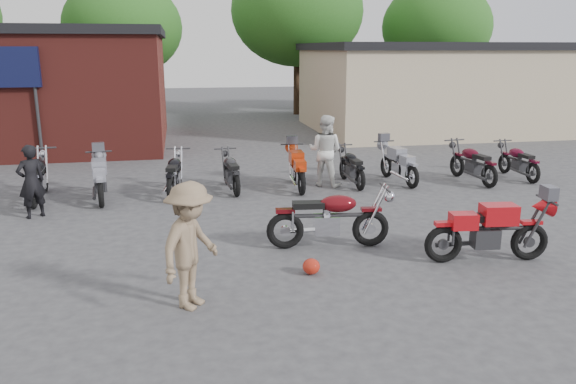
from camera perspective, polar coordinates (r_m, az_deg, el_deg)
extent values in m
plane|color=#3A3A3D|center=(9.60, 4.48, -7.31)|extent=(90.00, 90.00, 0.00)
cube|color=tan|center=(26.05, 14.05, 10.01)|extent=(10.00, 8.00, 3.50)
ellipsoid|color=#AD2212|center=(9.13, 2.38, -7.56)|extent=(0.38, 0.38, 0.26)
imported|color=black|center=(13.13, -24.64, 0.98)|extent=(0.69, 0.64, 1.59)
imported|color=silver|center=(14.78, 3.80, 4.20)|extent=(1.15, 1.10, 1.88)
imported|color=#866E53|center=(7.87, -9.88, -5.41)|extent=(1.22, 1.34, 1.81)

